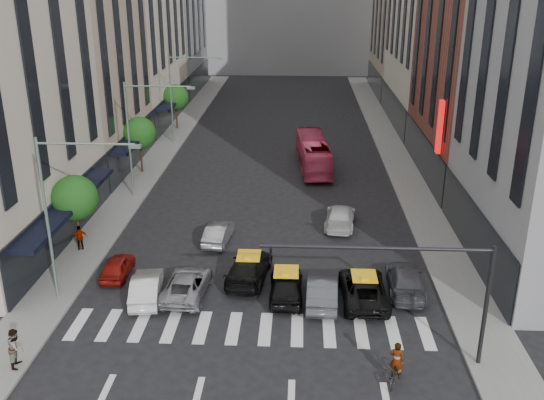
# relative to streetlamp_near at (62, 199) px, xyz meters

# --- Properties ---
(ground) EXTENTS (160.00, 160.00, 0.00)m
(ground) POSITION_rel_streetlamp_near_xyz_m (10.04, -4.00, -5.90)
(ground) COLOR black
(ground) RESTS_ON ground
(sidewalk_left) EXTENTS (3.00, 96.00, 0.15)m
(sidewalk_left) POSITION_rel_streetlamp_near_xyz_m (-1.46, 26.00, -5.83)
(sidewalk_left) COLOR slate
(sidewalk_left) RESTS_ON ground
(sidewalk_right) EXTENTS (3.00, 96.00, 0.15)m
(sidewalk_right) POSITION_rel_streetlamp_near_xyz_m (21.54, 26.00, -5.83)
(sidewalk_right) COLOR slate
(sidewalk_right) RESTS_ON ground
(building_left_b) EXTENTS (8.00, 16.00, 24.00)m
(building_left_b) POSITION_rel_streetlamp_near_xyz_m (-6.96, 24.00, 6.10)
(building_left_b) COLOR tan
(building_left_b) RESTS_ON ground
(building_right_b) EXTENTS (8.00, 18.00, 26.00)m
(building_right_b) POSITION_rel_streetlamp_near_xyz_m (27.04, 23.00, 7.10)
(building_right_b) COLOR brown
(building_right_b) RESTS_ON ground
(tree_near) EXTENTS (2.88, 2.88, 4.95)m
(tree_near) POSITION_rel_streetlamp_near_xyz_m (-1.76, 6.00, -2.25)
(tree_near) COLOR black
(tree_near) RESTS_ON sidewalk_left
(tree_mid) EXTENTS (2.88, 2.88, 4.95)m
(tree_mid) POSITION_rel_streetlamp_near_xyz_m (-1.76, 22.00, -2.25)
(tree_mid) COLOR black
(tree_mid) RESTS_ON sidewalk_left
(tree_far) EXTENTS (2.88, 2.88, 4.95)m
(tree_far) POSITION_rel_streetlamp_near_xyz_m (-1.76, 38.00, -2.25)
(tree_far) COLOR black
(tree_far) RESTS_ON sidewalk_left
(streetlamp_near) EXTENTS (5.38, 0.25, 9.00)m
(streetlamp_near) POSITION_rel_streetlamp_near_xyz_m (0.00, 0.00, 0.00)
(streetlamp_near) COLOR gray
(streetlamp_near) RESTS_ON sidewalk_left
(streetlamp_mid) EXTENTS (5.38, 0.25, 9.00)m
(streetlamp_mid) POSITION_rel_streetlamp_near_xyz_m (0.00, 16.00, 0.00)
(streetlamp_mid) COLOR gray
(streetlamp_mid) RESTS_ON sidewalk_left
(streetlamp_far) EXTENTS (5.38, 0.25, 9.00)m
(streetlamp_far) POSITION_rel_streetlamp_near_xyz_m (0.00, 32.00, 0.00)
(streetlamp_far) COLOR gray
(streetlamp_far) RESTS_ON sidewalk_left
(traffic_signal) EXTENTS (10.10, 0.20, 6.00)m
(traffic_signal) POSITION_rel_streetlamp_near_xyz_m (17.74, -5.00, -1.43)
(traffic_signal) COLOR black
(traffic_signal) RESTS_ON ground
(liberty_sign) EXTENTS (0.30, 0.70, 4.00)m
(liberty_sign) POSITION_rel_streetlamp_near_xyz_m (22.64, 16.00, 0.10)
(liberty_sign) COLOR red
(liberty_sign) RESTS_ON ground
(car_red) EXTENTS (1.47, 3.59, 1.22)m
(car_red) POSITION_rel_streetlamp_near_xyz_m (1.60, 2.77, -5.29)
(car_red) COLOR maroon
(car_red) RESTS_ON ground
(car_white_front) EXTENTS (2.08, 4.49, 1.43)m
(car_white_front) POSITION_rel_streetlamp_near_xyz_m (3.96, 0.22, -5.19)
(car_white_front) COLOR silver
(car_white_front) RESTS_ON ground
(car_silver) EXTENTS (2.48, 4.97, 1.35)m
(car_silver) POSITION_rel_streetlamp_near_xyz_m (6.09, 0.71, -5.23)
(car_silver) COLOR gray
(car_silver) RESTS_ON ground
(taxi_left) EXTENTS (2.74, 5.42, 1.51)m
(taxi_left) POSITION_rel_streetlamp_near_xyz_m (9.38, 2.71, -5.15)
(taxi_left) COLOR black
(taxi_left) RESTS_ON ground
(taxi_center) EXTENTS (1.87, 4.52, 1.53)m
(taxi_center) POSITION_rel_streetlamp_near_xyz_m (11.60, 0.80, -5.14)
(taxi_center) COLOR black
(taxi_center) RESTS_ON ground
(car_grey_mid) EXTENTS (1.79, 4.69, 1.53)m
(car_grey_mid) POSITION_rel_streetlamp_near_xyz_m (13.56, 0.38, -5.14)
(car_grey_mid) COLOR #3D4045
(car_grey_mid) RESTS_ON ground
(taxi_right) EXTENTS (2.54, 5.28, 1.45)m
(taxi_right) POSITION_rel_streetlamp_near_xyz_m (15.82, 0.64, -5.18)
(taxi_right) COLOR black
(taxi_right) RESTS_ON ground
(car_grey_curb) EXTENTS (2.32, 5.05, 1.43)m
(car_grey_curb) POSITION_rel_streetlamp_near_xyz_m (18.28, 1.72, -5.19)
(car_grey_curb) COLOR #414349
(car_grey_curb) RESTS_ON ground
(car_row2_left) EXTENTS (1.77, 4.07, 1.30)m
(car_row2_left) POSITION_rel_streetlamp_near_xyz_m (6.92, 7.80, -5.25)
(car_row2_left) COLOR #929397
(car_row2_left) RESTS_ON ground
(car_row2_right) EXTENTS (2.53, 5.06, 1.41)m
(car_row2_right) POSITION_rel_streetlamp_near_xyz_m (15.13, 10.90, -5.20)
(car_row2_right) COLOR silver
(car_row2_right) RESTS_ON ground
(bus) EXTENTS (3.24, 10.42, 2.86)m
(bus) POSITION_rel_streetlamp_near_xyz_m (13.45, 24.17, -4.48)
(bus) COLOR #DA4068
(bus) RESTS_ON ground
(motorcycle) EXTENTS (1.31, 1.98, 0.98)m
(motorcycle) POSITION_rel_streetlamp_near_xyz_m (16.58, -6.38, -5.41)
(motorcycle) COLOR black
(motorcycle) RESTS_ON ground
(rider) EXTENTS (0.75, 0.63, 1.74)m
(rider) POSITION_rel_streetlamp_near_xyz_m (16.58, -6.38, -4.05)
(rider) COLOR gray
(rider) RESTS_ON motorcycle
(pedestrian_near) EXTENTS (0.81, 0.99, 1.89)m
(pedestrian_near) POSITION_rel_streetlamp_near_xyz_m (-0.36, -6.22, -4.81)
(pedestrian_near) COLOR gray
(pedestrian_near) RESTS_ON sidewalk_left
(pedestrian_far) EXTENTS (1.05, 0.73, 1.65)m
(pedestrian_far) POSITION_rel_streetlamp_near_xyz_m (-1.71, 5.93, -4.93)
(pedestrian_far) COLOR gray
(pedestrian_far) RESTS_ON sidewalk_left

